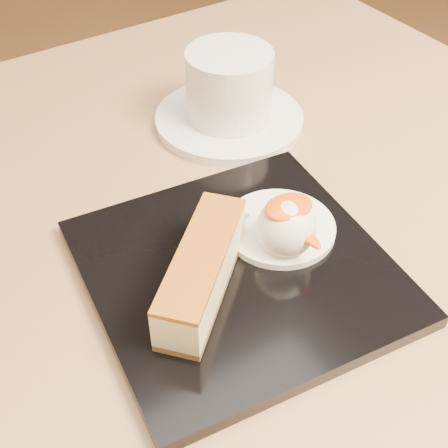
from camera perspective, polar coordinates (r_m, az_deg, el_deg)
table at (r=0.63m, az=1.45°, el=-11.33°), size 0.80×0.80×0.72m
dessert_plate at (r=0.48m, az=1.31°, el=-4.35°), size 0.24×0.24×0.01m
cheesecake at (r=0.44m, az=-2.02°, el=-4.28°), size 0.11×0.11×0.04m
cream_smear at (r=0.50m, az=5.09°, el=-0.30°), size 0.09×0.09×0.01m
ice_cream_scoop at (r=0.47m, az=5.72°, el=-0.32°), size 0.05×0.05×0.05m
mango_sauce at (r=0.46m, az=5.92°, el=1.56°), size 0.04×0.03×0.01m
mint_sprig at (r=0.50m, az=0.76°, el=0.36°), size 0.03×0.02×0.00m
saucer at (r=0.64m, az=0.46°, el=9.55°), size 0.15×0.15×0.01m
coffee_cup at (r=0.62m, az=0.62°, el=12.78°), size 0.11×0.08×0.07m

